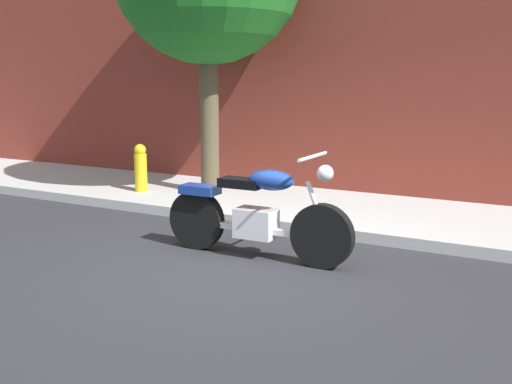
% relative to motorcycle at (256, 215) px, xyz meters
% --- Properties ---
extents(ground_plane, '(60.00, 60.00, 0.00)m').
position_rel_motorcycle_xyz_m(ground_plane, '(0.04, -0.44, -0.48)').
color(ground_plane, '#28282D').
extents(sidewalk, '(24.80, 2.42, 0.14)m').
position_rel_motorcycle_xyz_m(sidewalk, '(0.04, 2.32, -0.41)').
color(sidewalk, '#B1B1B1').
rests_on(sidewalk, ground).
extents(motorcycle, '(2.22, 0.70, 1.18)m').
position_rel_motorcycle_xyz_m(motorcycle, '(0.00, 0.00, 0.00)').
color(motorcycle, black).
rests_on(motorcycle, ground).
extents(fire_hydrant, '(0.20, 0.20, 0.91)m').
position_rel_motorcycle_xyz_m(fire_hydrant, '(-3.16, 1.89, -0.02)').
color(fire_hydrant, gold).
rests_on(fire_hydrant, ground).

